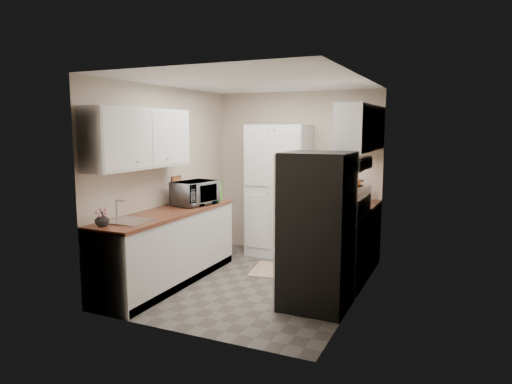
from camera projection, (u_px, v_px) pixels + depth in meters
ground at (254, 282)px, 5.80m from camera, size 3.20×3.20×0.00m
room_shell at (252, 155)px, 5.58m from camera, size 2.64×3.24×2.52m
pantry_cabinet at (278, 191)px, 6.93m from camera, size 0.90×0.55×2.00m
base_cabinet_left at (169, 249)px, 5.76m from camera, size 0.60×2.30×0.88m
countertop_left at (168, 213)px, 5.70m from camera, size 0.63×2.33×0.04m
base_cabinet_right at (353, 236)px, 6.41m from camera, size 0.60×0.80×0.88m
countertop_right at (354, 204)px, 6.35m from camera, size 0.63×0.83×0.04m
electric_range at (338, 247)px, 5.69m from camera, size 0.71×0.78×1.13m
refrigerator at (317, 231)px, 4.93m from camera, size 0.70×0.72×1.70m
microwave at (195, 193)px, 6.14m from camera, size 0.50×0.65×0.32m
wine_bottle at (195, 191)px, 6.52m from camera, size 0.07×0.07×0.26m
flower_vase at (102, 219)px, 4.81m from camera, size 0.18×0.18×0.16m
cutting_board at (216, 192)px, 6.46m from camera, size 0.10×0.20×0.27m
toaster_oven at (354, 195)px, 6.28m from camera, size 0.43×0.49×0.24m
fruit_basket at (354, 181)px, 6.28m from camera, size 0.34×0.34×0.12m
kitchen_mat at (269, 269)px, 6.32m from camera, size 0.54×0.75×0.01m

